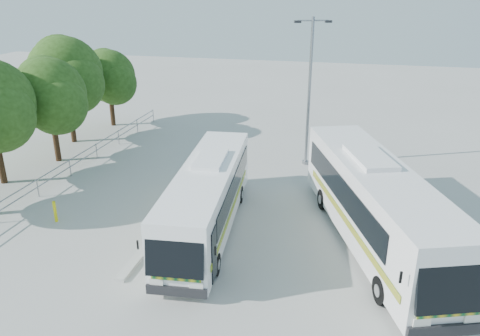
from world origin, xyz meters
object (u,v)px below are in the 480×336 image
(tree_far_d, at_px, (66,74))
(bollard, at_px, (55,212))
(tree_far_e, at_px, (109,76))
(tree_far_c, at_px, (50,95))
(lamppost, at_px, (310,87))
(coach_main, at_px, (207,197))
(coach_adjacent, at_px, (375,203))

(tree_far_d, height_order, bollard, tree_far_d)
(tree_far_d, bearing_deg, tree_far_e, 81.37)
(tree_far_c, height_order, lamppost, lamppost)
(tree_far_c, relative_size, lamppost, 0.74)
(bollard, bearing_deg, lamppost, 44.56)
(coach_main, xyz_separation_m, lamppost, (3.39, 9.49, 3.20))
(coach_main, bearing_deg, tree_far_c, 146.21)
(coach_main, height_order, bollard, coach_main)
(tree_far_c, bearing_deg, coach_adjacent, -17.19)
(coach_main, distance_m, bollard, 7.36)
(tree_far_d, height_order, tree_far_e, tree_far_d)
(coach_main, xyz_separation_m, coach_adjacent, (7.20, 0.49, 0.25))
(tree_far_d, relative_size, coach_main, 0.66)
(tree_far_e, bearing_deg, coach_adjacent, -35.77)
(lamppost, bearing_deg, tree_far_d, 158.93)
(coach_main, height_order, coach_adjacent, coach_adjacent)
(tree_far_c, distance_m, coach_main, 13.73)
(tree_far_c, bearing_deg, bollard, -57.57)
(coach_adjacent, bearing_deg, lamppost, 93.03)
(coach_adjacent, bearing_deg, tree_far_d, 134.78)
(tree_far_d, xyz_separation_m, tree_far_e, (0.68, 4.50, -0.93))
(tree_far_d, xyz_separation_m, bollard, (5.85, -11.04, -4.30))
(bollard, bearing_deg, coach_adjacent, 5.70)
(tree_far_e, height_order, lamppost, lamppost)
(lamppost, bearing_deg, tree_far_c, 172.50)
(coach_main, bearing_deg, lamppost, 64.83)
(lamppost, distance_m, bollard, 15.50)
(tree_far_d, distance_m, lamppost, 16.47)
(tree_far_e, relative_size, bollard, 5.70)
(lamppost, bearing_deg, bollard, -154.43)
(tree_far_c, height_order, tree_far_e, tree_far_c)
(lamppost, bearing_deg, coach_adjacent, -86.10)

